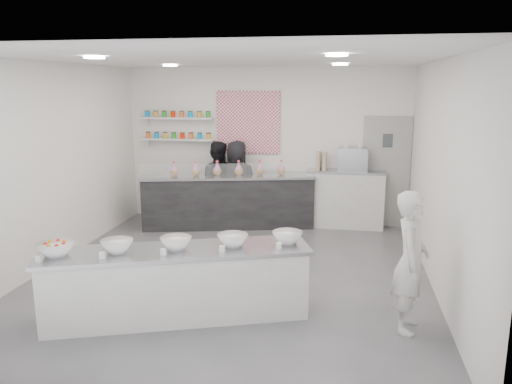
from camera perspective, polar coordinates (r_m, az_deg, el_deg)
floor at (r=7.28m, az=-2.68°, el=-9.36°), size 6.00×6.00×0.00m
ceiling at (r=6.77m, az=-2.94°, el=14.95°), size 6.00×6.00×0.00m
back_wall at (r=9.78m, az=1.15°, el=5.32°), size 5.50×0.00×5.50m
left_wall at (r=7.95m, az=-22.54°, el=2.78°), size 0.00×6.00×6.00m
right_wall at (r=6.81m, az=20.39°, el=1.51°), size 0.00×6.00×6.00m
back_door at (r=9.73m, az=14.62°, el=2.21°), size 0.88×0.04×2.10m
pattern_panel at (r=9.78m, az=-0.91°, el=7.97°), size 1.25×0.03×1.20m
jar_shelf_lower at (r=10.10m, az=-8.84°, el=5.97°), size 1.45×0.22×0.04m
jar_shelf_upper at (r=10.06m, az=-8.92°, el=8.34°), size 1.45×0.22×0.04m
preserve_jars at (r=10.05m, az=-8.93°, el=7.54°), size 1.45×0.10×0.56m
downlight_0 at (r=6.32m, az=-17.99°, el=14.41°), size 0.24×0.24×0.02m
downlight_1 at (r=5.60m, az=9.21°, el=15.19°), size 0.24×0.24×0.02m
downlight_2 at (r=8.70m, az=-9.75°, el=14.06°), size 0.24×0.24×0.02m
downlight_3 at (r=8.20m, az=9.60°, el=14.19°), size 0.24×0.24×0.02m
prep_counter at (r=5.93m, az=-8.97°, el=-10.31°), size 3.11×1.69×0.83m
back_bar at (r=9.46m, az=-3.18°, el=-1.09°), size 3.28×1.34×1.00m
sneeze_guard at (r=9.05m, az=-3.21°, el=2.44°), size 3.10×0.77×0.27m
espresso_ledge at (r=9.61m, az=10.08°, el=-0.77°), size 1.47×0.47×1.09m
espresso_machine at (r=9.47m, az=10.99°, el=3.64°), size 0.54×0.38×0.41m
cup_stacks at (r=9.49m, az=7.48°, el=3.51°), size 0.24×0.24×0.33m
prep_bowls at (r=5.77m, az=-9.14°, el=-5.81°), size 2.94×1.43×0.14m
label_cards at (r=5.42m, az=-12.47°, el=-7.55°), size 2.66×0.04×0.07m
cookie_bags at (r=9.33m, az=-3.22°, el=2.75°), size 2.14×0.67×0.28m
woman_prep at (r=5.72m, az=17.26°, el=-7.62°), size 0.47×0.63×1.58m
staff_left at (r=9.70m, az=-4.46°, el=1.07°), size 0.79×0.62×1.61m
staff_right at (r=9.60m, az=-2.20°, el=1.06°), size 0.81×0.54×1.64m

